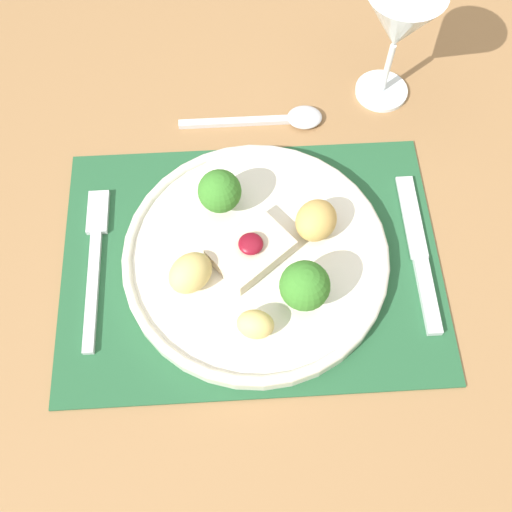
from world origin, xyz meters
TOP-DOWN VIEW (x-y plane):
  - ground_plane at (0.00, 0.00)m, footprint 8.00×8.00m
  - dining_table at (0.00, 0.00)m, footprint 1.28×1.19m
  - placemat at (0.00, 0.00)m, footprint 0.42×0.31m
  - dinner_plate at (0.01, -0.00)m, footprint 0.30×0.30m
  - fork at (-0.18, 0.02)m, footprint 0.02×0.20m
  - knife at (0.19, -0.01)m, footprint 0.02×0.20m
  - spoon at (0.05, 0.20)m, footprint 0.18×0.04m
  - wine_glass_near at (0.18, 0.24)m, footprint 0.09×0.09m

SIDE VIEW (x-z plane):
  - ground_plane at x=0.00m, z-range 0.00..0.00m
  - dining_table at x=0.00m, z-range 0.30..1.07m
  - placemat at x=0.00m, z-range 0.77..0.77m
  - spoon at x=0.05m, z-range 0.77..0.78m
  - fork at x=-0.18m, z-range 0.77..0.78m
  - knife at x=0.19m, z-range 0.77..0.78m
  - dinner_plate at x=0.01m, z-range 0.75..0.83m
  - wine_glass_near at x=0.18m, z-range 0.81..0.96m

